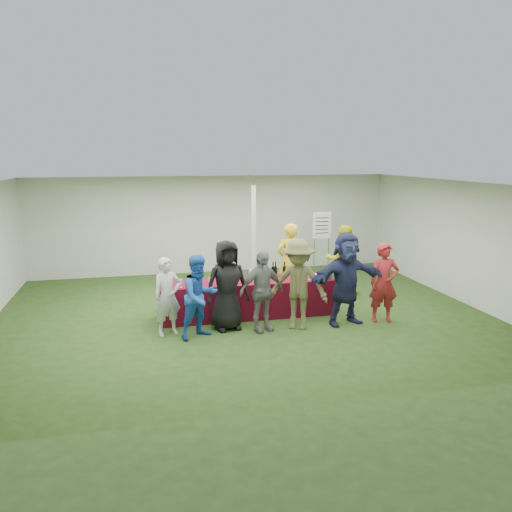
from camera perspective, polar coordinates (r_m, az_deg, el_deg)
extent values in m
plane|color=#284719|center=(10.49, -1.47, -6.66)|extent=(60.00, 60.00, 0.00)
plane|color=white|center=(14.04, -4.83, 3.63)|extent=(10.00, 0.00, 10.00)
plane|color=white|center=(6.40, 5.82, -6.07)|extent=(10.00, 0.00, 10.00)
plane|color=white|center=(12.17, 22.22, 1.58)|extent=(0.00, 8.00, 8.00)
plane|color=white|center=(9.98, -1.55, 8.23)|extent=(10.00, 10.00, 0.00)
cylinder|color=silver|center=(11.41, -0.27, 1.83)|extent=(0.10, 0.10, 2.70)
cube|color=maroon|center=(10.30, -1.09, -4.83)|extent=(3.60, 0.80, 0.75)
cylinder|color=black|center=(10.36, 0.59, -1.95)|extent=(0.07, 0.07, 0.22)
cylinder|color=black|center=(10.32, 0.59, -1.14)|extent=(0.03, 0.03, 0.08)
cylinder|color=maroon|center=(10.31, 0.59, -0.85)|extent=(0.03, 0.03, 0.02)
cylinder|color=black|center=(10.40, 1.10, -1.90)|extent=(0.07, 0.07, 0.22)
cylinder|color=black|center=(10.36, 1.10, -1.09)|extent=(0.03, 0.03, 0.08)
cylinder|color=maroon|center=(10.35, 1.10, -0.81)|extent=(0.03, 0.03, 0.02)
cylinder|color=black|center=(10.45, 1.96, -1.84)|extent=(0.07, 0.07, 0.22)
cylinder|color=black|center=(10.41, 1.97, -1.03)|extent=(0.03, 0.03, 0.08)
cylinder|color=maroon|center=(10.40, 1.97, -0.75)|extent=(0.03, 0.03, 0.02)
cylinder|color=black|center=(10.48, 2.23, -1.80)|extent=(0.07, 0.07, 0.22)
cylinder|color=black|center=(10.44, 2.23, -1.00)|extent=(0.03, 0.03, 0.08)
cylinder|color=maroon|center=(10.43, 2.24, -0.72)|extent=(0.03, 0.03, 0.02)
cylinder|color=black|center=(10.49, 3.25, -1.79)|extent=(0.07, 0.07, 0.22)
cylinder|color=black|center=(10.46, 3.26, -0.99)|extent=(0.03, 0.03, 0.08)
cylinder|color=maroon|center=(10.45, 3.26, -0.71)|extent=(0.03, 0.03, 0.02)
cylinder|color=silver|center=(9.78, -8.58, -3.54)|extent=(0.06, 0.06, 0.00)
cylinder|color=silver|center=(9.77, -8.58, -3.32)|extent=(0.01, 0.01, 0.07)
cylinder|color=silver|center=(9.75, -8.60, -2.87)|extent=(0.06, 0.06, 0.08)
cylinder|color=#440707|center=(9.76, -8.59, -3.04)|extent=(0.05, 0.05, 0.02)
cylinder|color=silver|center=(9.76, -6.83, -3.53)|extent=(0.06, 0.06, 0.00)
cylinder|color=silver|center=(9.75, -6.83, -3.31)|extent=(0.01, 0.01, 0.07)
cylinder|color=silver|center=(9.73, -6.85, -2.85)|extent=(0.06, 0.06, 0.08)
cylinder|color=#440707|center=(9.74, -6.84, -3.02)|extent=(0.05, 0.05, 0.02)
cylinder|color=silver|center=(9.82, -5.27, -3.41)|extent=(0.06, 0.06, 0.00)
cylinder|color=silver|center=(9.81, -5.28, -3.19)|extent=(0.01, 0.01, 0.07)
cylinder|color=silver|center=(9.79, -5.29, -2.73)|extent=(0.06, 0.06, 0.08)
cylinder|color=silver|center=(9.89, -2.65, -3.27)|extent=(0.06, 0.06, 0.00)
cylinder|color=silver|center=(9.88, -2.65, -3.04)|extent=(0.01, 0.01, 0.07)
cylinder|color=silver|center=(9.86, -2.65, -2.59)|extent=(0.06, 0.06, 0.08)
cylinder|color=#440707|center=(9.86, -2.65, -2.76)|extent=(0.05, 0.05, 0.02)
cylinder|color=silver|center=(10.31, 6.03, -2.69)|extent=(0.06, 0.06, 0.00)
cylinder|color=silver|center=(10.30, 6.03, -2.48)|extent=(0.01, 0.01, 0.07)
cylinder|color=silver|center=(10.28, 6.04, -2.05)|extent=(0.06, 0.06, 0.08)
cylinder|color=silver|center=(10.27, -0.64, -2.13)|extent=(0.07, 0.07, 0.20)
cylinder|color=silver|center=(10.24, -0.64, -1.50)|extent=(0.03, 0.03, 0.03)
cube|color=white|center=(10.68, 7.30, -2.15)|extent=(0.25, 0.18, 0.03)
cylinder|color=slate|center=(10.44, 8.21, -2.07)|extent=(0.23, 0.23, 0.18)
cylinder|color=slate|center=(13.29, 6.64, -0.37)|extent=(0.02, 0.02, 1.10)
cylinder|color=slate|center=(13.42, 8.25, -0.29)|extent=(0.02, 0.02, 1.10)
cube|color=white|center=(13.20, 7.55, 3.50)|extent=(0.50, 0.02, 0.70)
cube|color=black|center=(13.16, 7.59, 4.35)|extent=(0.36, 0.01, 0.02)
cube|color=black|center=(13.17, 7.58, 3.92)|extent=(0.36, 0.01, 0.02)
cube|color=black|center=(13.18, 7.57, 3.49)|extent=(0.36, 0.01, 0.02)
cube|color=black|center=(13.20, 7.56, 3.06)|extent=(0.36, 0.01, 0.02)
cube|color=black|center=(13.21, 7.55, 2.63)|extent=(0.36, 0.01, 0.02)
imported|color=yellow|center=(11.44, 3.81, -0.60)|extent=(0.70, 0.53, 1.75)
imported|color=yellow|center=(11.95, 9.90, -0.44)|extent=(0.97, 0.86, 1.66)
imported|color=silver|center=(9.29, -10.09, -4.58)|extent=(0.61, 0.50, 1.45)
imported|color=#1F55B4|center=(9.07, -6.45, -4.62)|extent=(0.93, 0.86, 1.53)
imported|color=black|center=(9.42, -3.34, -3.35)|extent=(0.93, 0.70, 1.72)
imported|color=slate|center=(9.33, 0.64, -4.04)|extent=(0.97, 0.60, 1.54)
imported|color=brown|center=(9.47, 4.85, -3.26)|extent=(1.29, 1.06, 1.73)
imported|color=#1E2345|center=(9.83, 10.25, -2.57)|extent=(1.76, 0.84, 1.82)
imported|color=maroon|center=(10.17, 14.42, -2.98)|extent=(0.63, 0.47, 1.58)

